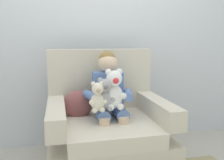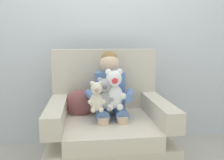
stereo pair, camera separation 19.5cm
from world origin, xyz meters
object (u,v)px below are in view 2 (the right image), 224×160
(plush_cream, at_px, (97,97))
(plush_grey, at_px, (104,95))
(plush_white, at_px, (114,90))
(seated_child, at_px, (110,93))
(throw_pillow, at_px, (80,104))
(armchair, at_px, (108,132))

(plush_cream, bearing_deg, plush_grey, 26.54)
(plush_white, bearing_deg, plush_cream, -177.09)
(seated_child, bearing_deg, plush_grey, -107.07)
(plush_grey, relative_size, plush_white, 0.81)
(seated_child, height_order, plush_white, seated_child)
(throw_pillow, bearing_deg, plush_cream, -63.33)
(seated_child, xyz_separation_m, plush_white, (0.01, -0.13, 0.05))
(plush_grey, bearing_deg, plush_white, 26.77)
(throw_pillow, bearing_deg, seated_child, -19.61)
(armchair, bearing_deg, seated_child, 36.64)
(armchair, relative_size, plush_white, 3.17)
(plush_grey, bearing_deg, throw_pillow, 141.75)
(seated_child, bearing_deg, throw_pillow, 167.21)
(plush_grey, height_order, plush_white, plush_white)
(plush_white, bearing_deg, armchair, 93.90)
(seated_child, distance_m, plush_cream, 0.22)
(plush_cream, distance_m, plush_white, 0.16)
(plush_cream, relative_size, throw_pillow, 0.95)
(armchair, bearing_deg, plush_grey, -107.66)
(plush_cream, height_order, throw_pillow, plush_cream)
(plush_cream, bearing_deg, armchair, 61.09)
(seated_child, xyz_separation_m, plush_cream, (-0.13, -0.18, 0.01))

